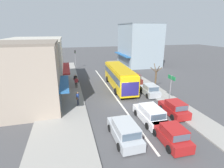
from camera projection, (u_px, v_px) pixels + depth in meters
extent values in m
plane|color=#3F3F42|center=(119.00, 102.00, 21.68)|extent=(140.00, 140.00, 0.00)
cube|color=silver|center=(111.00, 91.00, 25.37)|extent=(0.20, 28.00, 0.01)
cube|color=gray|center=(63.00, 90.00, 25.58)|extent=(5.20, 44.00, 0.14)
cube|color=gray|center=(145.00, 84.00, 28.68)|extent=(2.80, 44.00, 0.12)
cube|color=gray|center=(27.00, 78.00, 18.90)|extent=(6.60, 7.06, 7.21)
cube|color=#23568E|center=(64.00, 83.00, 20.07)|extent=(1.10, 6.49, 0.20)
cube|color=#425160|center=(61.00, 94.00, 20.36)|extent=(0.06, 5.65, 1.80)
cube|color=#6E6358|center=(22.00, 43.00, 17.78)|extent=(6.76, 7.06, 0.24)
cube|color=silver|center=(38.00, 64.00, 26.75)|extent=(7.19, 9.33, 7.19)
cube|color=maroon|center=(66.00, 68.00, 27.98)|extent=(1.10, 8.58, 0.20)
cube|color=#425160|center=(64.00, 76.00, 28.27)|extent=(0.06, 7.46, 1.80)
cube|color=#A19D92|center=(35.00, 39.00, 25.62)|extent=(7.35, 9.33, 0.24)
cube|color=#84939E|center=(139.00, 45.00, 42.91)|extent=(7.77, 10.71, 9.73)
cube|color=#23568E|center=(122.00, 55.00, 42.53)|extent=(1.10, 9.85, 0.20)
cube|color=#425160|center=(124.00, 60.00, 43.02)|extent=(0.06, 8.57, 1.80)
cube|color=slate|center=(140.00, 24.00, 41.40)|extent=(7.93, 10.71, 0.24)
cube|color=yellow|center=(119.00, 76.00, 26.59)|extent=(2.95, 10.90, 2.70)
cube|color=#425160|center=(119.00, 74.00, 26.47)|extent=(2.98, 10.47, 0.90)
cube|color=navy|center=(130.00, 89.00, 21.59)|extent=(2.25, 0.16, 1.76)
cube|color=#AF890F|center=(119.00, 67.00, 26.17)|extent=(2.79, 10.03, 0.12)
cylinder|color=black|center=(107.00, 79.00, 29.85)|extent=(0.30, 0.97, 0.96)
cylinder|color=black|center=(121.00, 78.00, 30.35)|extent=(0.30, 0.97, 0.96)
cylinder|color=black|center=(116.00, 91.00, 23.96)|extent=(0.30, 0.97, 0.96)
cylinder|color=black|center=(133.00, 90.00, 24.46)|extent=(0.30, 0.97, 0.96)
cube|color=#9EA3A8|center=(124.00, 133.00, 14.35)|extent=(1.85, 4.54, 0.76)
cube|color=#9EA3A8|center=(126.00, 127.00, 13.81)|extent=(1.69, 2.63, 0.68)
cube|color=#425160|center=(121.00, 119.00, 15.02)|extent=(1.51, 0.09, 0.58)
cube|color=#425160|center=(132.00, 137.00, 12.60)|extent=(1.48, 0.09, 0.54)
cylinder|color=black|center=(110.00, 128.00, 15.42)|extent=(0.19, 0.62, 0.62)
cylinder|color=black|center=(128.00, 125.00, 15.88)|extent=(0.19, 0.62, 0.62)
cylinder|color=black|center=(119.00, 147.00, 12.95)|extent=(0.19, 0.62, 0.62)
cylinder|color=black|center=(141.00, 143.00, 13.40)|extent=(0.19, 0.62, 0.62)
cube|color=maroon|center=(171.00, 137.00, 13.85)|extent=(1.69, 3.72, 0.76)
cube|color=maroon|center=(174.00, 131.00, 13.36)|extent=(1.55, 1.92, 0.64)
cube|color=#425160|center=(167.00, 125.00, 14.26)|extent=(1.40, 0.08, 0.54)
cube|color=#425160|center=(182.00, 138.00, 12.46)|extent=(1.37, 0.08, 0.51)
cylinder|color=black|center=(155.00, 133.00, 14.76)|extent=(0.19, 0.62, 0.62)
cylinder|color=black|center=(172.00, 130.00, 15.13)|extent=(0.19, 0.62, 0.62)
cylinder|color=black|center=(169.00, 149.00, 12.70)|extent=(0.19, 0.62, 0.62)
cylinder|color=black|center=(189.00, 146.00, 13.07)|extent=(0.19, 0.62, 0.62)
cube|color=silver|center=(149.00, 116.00, 17.15)|extent=(1.79, 4.51, 0.76)
cube|color=silver|center=(152.00, 111.00, 16.61)|extent=(1.66, 2.61, 0.68)
cube|color=#425160|center=(146.00, 105.00, 17.83)|extent=(1.51, 0.07, 0.58)
cube|color=#425160|center=(159.00, 117.00, 15.40)|extent=(1.48, 0.07, 0.54)
cylinder|color=black|center=(136.00, 113.00, 18.25)|extent=(0.18, 0.62, 0.62)
cylinder|color=black|center=(151.00, 111.00, 18.67)|extent=(0.18, 0.62, 0.62)
cylinder|color=black|center=(147.00, 126.00, 15.76)|extent=(0.18, 0.62, 0.62)
cylinder|color=black|center=(165.00, 123.00, 16.18)|extent=(0.18, 0.62, 0.62)
cube|color=maroon|center=(174.00, 110.00, 18.47)|extent=(1.65, 3.70, 0.76)
cube|color=maroon|center=(176.00, 105.00, 17.98)|extent=(1.52, 1.90, 0.64)
cube|color=#425160|center=(171.00, 101.00, 18.87)|extent=(1.40, 0.06, 0.54)
cube|color=#425160|center=(182.00, 109.00, 17.08)|extent=(1.37, 0.06, 0.51)
cylinder|color=black|center=(161.00, 108.00, 19.36)|extent=(0.18, 0.62, 0.62)
cylinder|color=black|center=(174.00, 106.00, 19.75)|extent=(0.18, 0.62, 0.62)
cylinder|color=black|center=(172.00, 117.00, 17.31)|extent=(0.18, 0.62, 0.62)
cylinder|color=black|center=(187.00, 115.00, 17.70)|extent=(0.18, 0.62, 0.62)
cube|color=#9EA3A8|center=(150.00, 91.00, 23.96)|extent=(1.77, 3.75, 0.76)
cube|color=#9EA3A8|center=(151.00, 87.00, 23.47)|extent=(1.58, 1.95, 0.64)
cube|color=#425160|center=(148.00, 85.00, 24.37)|extent=(1.40, 0.11, 0.54)
cube|color=#425160|center=(154.00, 89.00, 22.56)|extent=(1.37, 0.11, 0.51)
cylinder|color=black|center=(141.00, 90.00, 24.89)|extent=(0.20, 0.63, 0.62)
cylinder|color=black|center=(152.00, 90.00, 25.22)|extent=(0.20, 0.63, 0.62)
cylinder|color=black|center=(147.00, 96.00, 22.82)|extent=(0.20, 0.63, 0.62)
cylinder|color=black|center=(159.00, 95.00, 23.16)|extent=(0.20, 0.63, 0.62)
cube|color=#561E19|center=(134.00, 80.00, 29.40)|extent=(1.72, 3.74, 0.76)
cube|color=#561E19|center=(135.00, 76.00, 28.92)|extent=(1.56, 1.93, 0.64)
cube|color=#425160|center=(133.00, 75.00, 29.81)|extent=(1.40, 0.09, 0.54)
cube|color=#425160|center=(137.00, 78.00, 28.03)|extent=(1.37, 0.09, 0.51)
cylinder|color=black|center=(127.00, 79.00, 30.27)|extent=(0.19, 0.62, 0.62)
cylinder|color=black|center=(136.00, 79.00, 30.70)|extent=(0.19, 0.62, 0.62)
cylinder|color=black|center=(132.00, 83.00, 28.24)|extent=(0.19, 0.62, 0.62)
cylinder|color=black|center=(141.00, 82.00, 28.66)|extent=(0.19, 0.62, 0.62)
cylinder|color=gray|center=(75.00, 60.00, 39.03)|extent=(0.12, 0.12, 4.20)
cube|color=black|center=(75.00, 52.00, 38.50)|extent=(0.24, 0.24, 0.68)
sphere|color=black|center=(75.00, 51.00, 38.47)|extent=(0.13, 0.13, 0.13)
sphere|color=black|center=(76.00, 52.00, 38.53)|extent=(0.13, 0.13, 0.13)
sphere|color=green|center=(76.00, 53.00, 38.60)|extent=(0.13, 0.13, 0.13)
cylinder|color=gray|center=(170.00, 90.00, 20.62)|extent=(0.10, 0.10, 3.60)
cube|color=#19753D|center=(172.00, 78.00, 20.15)|extent=(0.08, 1.40, 0.44)
cube|color=white|center=(172.00, 78.00, 20.16)|extent=(0.01, 1.10, 0.10)
cylinder|color=brown|center=(155.00, 81.00, 25.59)|extent=(0.24, 0.24, 2.72)
cylinder|color=brown|center=(155.00, 68.00, 25.37)|extent=(0.10, 0.88, 1.20)
cylinder|color=brown|center=(159.00, 70.00, 25.18)|extent=(0.96, 0.10, 0.75)
cylinder|color=brown|center=(158.00, 69.00, 24.66)|extent=(0.10, 0.85, 1.11)
cylinder|color=brown|center=(153.00, 70.00, 24.95)|extent=(1.00, 0.10, 0.83)
cylinder|color=#333338|center=(76.00, 82.00, 27.98)|extent=(0.14, 0.14, 0.84)
cylinder|color=#333338|center=(75.00, 82.00, 28.01)|extent=(0.14, 0.14, 0.84)
cube|color=black|center=(76.00, 78.00, 27.78)|extent=(0.42, 0.34, 0.56)
sphere|color=#9E7051|center=(75.00, 75.00, 27.66)|extent=(0.22, 0.22, 0.22)
cylinder|color=black|center=(77.00, 78.00, 27.75)|extent=(0.09, 0.09, 0.54)
cylinder|color=black|center=(74.00, 78.00, 27.82)|extent=(0.09, 0.09, 0.54)
cube|color=brown|center=(74.00, 79.00, 27.86)|extent=(0.18, 0.26, 0.22)
cylinder|color=#232838|center=(78.00, 101.00, 20.50)|extent=(0.14, 0.14, 0.84)
cylinder|color=#232838|center=(78.00, 102.00, 20.34)|extent=(0.14, 0.14, 0.84)
cube|color=#3351A8|center=(78.00, 96.00, 20.21)|extent=(0.35, 0.42, 0.56)
sphere|color=brown|center=(77.00, 93.00, 20.09)|extent=(0.22, 0.22, 0.22)
cylinder|color=#3351A8|center=(78.00, 95.00, 20.43)|extent=(0.09, 0.09, 0.54)
cylinder|color=#3351A8|center=(77.00, 97.00, 19.98)|extent=(0.09, 0.09, 0.54)
cube|color=brown|center=(77.00, 98.00, 19.97)|extent=(0.26, 0.19, 0.22)
cylinder|color=#4C4742|center=(76.00, 85.00, 26.40)|extent=(0.14, 0.14, 0.84)
cylinder|color=#4C4742|center=(77.00, 85.00, 26.44)|extent=(0.14, 0.14, 0.84)
cube|color=#A82D38|center=(76.00, 81.00, 26.21)|extent=(0.36, 0.22, 0.56)
sphere|color=brown|center=(76.00, 78.00, 26.09)|extent=(0.22, 0.22, 0.22)
cylinder|color=#A82D38|center=(75.00, 81.00, 26.15)|extent=(0.09, 0.09, 0.54)
cylinder|color=#A82D38|center=(78.00, 81.00, 26.27)|extent=(0.09, 0.09, 0.54)
cube|color=black|center=(78.00, 82.00, 26.36)|extent=(0.10, 0.24, 0.22)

